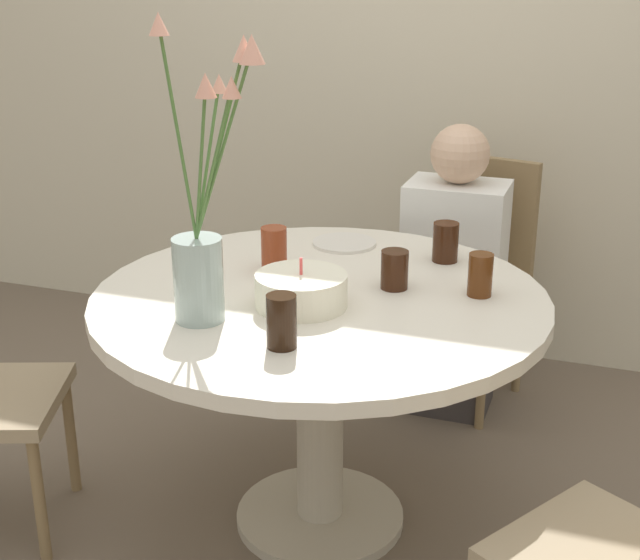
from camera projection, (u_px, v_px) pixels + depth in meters
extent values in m
plane|color=#6B5B4C|center=(320.00, 519.00, 2.64)|extent=(16.00, 16.00, 0.00)
cube|color=beige|center=(441.00, 29.00, 3.40)|extent=(8.00, 0.05, 2.60)
cylinder|color=silver|center=(320.00, 301.00, 2.39)|extent=(1.23, 1.23, 0.04)
cylinder|color=#B7AD99|center=(320.00, 414.00, 2.51)|extent=(0.13, 0.13, 0.65)
cylinder|color=#B7AD99|center=(320.00, 515.00, 2.63)|extent=(0.49, 0.49, 0.03)
cube|color=#9E896B|center=(461.00, 297.00, 3.22)|extent=(0.48, 0.48, 0.04)
cube|color=olive|center=(486.00, 219.00, 3.28)|extent=(0.38, 0.13, 0.46)
cylinder|color=olive|center=(396.00, 356.00, 3.25)|extent=(0.03, 0.03, 0.38)
cylinder|color=olive|center=(482.00, 379.00, 3.08)|extent=(0.03, 0.03, 0.38)
cylinder|color=olive|center=(437.00, 325.00, 3.52)|extent=(0.03, 0.03, 0.38)
cylinder|color=olive|center=(519.00, 345.00, 3.34)|extent=(0.03, 0.03, 0.38)
cylinder|color=olive|center=(39.00, 500.00, 2.40)|extent=(0.03, 0.03, 0.38)
cylinder|color=olive|center=(71.00, 435.00, 2.72)|extent=(0.03, 0.03, 0.38)
cylinder|color=white|center=(301.00, 290.00, 2.29)|extent=(0.24, 0.24, 0.09)
cylinder|color=#E54C4C|center=(301.00, 266.00, 2.27)|extent=(0.01, 0.01, 0.04)
cylinder|color=#9EB2AD|center=(199.00, 280.00, 2.19)|extent=(0.12, 0.12, 0.21)
cylinder|color=#4C7538|center=(208.00, 162.00, 2.12)|extent=(0.04, 0.10, 0.36)
cone|color=#E0997F|center=(219.00, 83.00, 2.09)|extent=(0.04, 0.04, 0.04)
cylinder|color=#4C7538|center=(179.00, 138.00, 2.02)|extent=(0.03, 0.10, 0.51)
cone|color=#E0997F|center=(159.00, 24.00, 1.90)|extent=(0.04, 0.04, 0.05)
cylinder|color=#4C7538|center=(201.00, 166.00, 2.05)|extent=(0.08, 0.06, 0.38)
cone|color=#E0997F|center=(206.00, 85.00, 1.95)|extent=(0.05, 0.05, 0.05)
cylinder|color=#4C7538|center=(213.00, 167.00, 2.05)|extent=(0.13, 0.05, 0.38)
cone|color=#E0997F|center=(232.00, 87.00, 1.94)|extent=(0.04, 0.04, 0.05)
cylinder|color=#4C7538|center=(219.00, 148.00, 2.05)|extent=(0.15, 0.01, 0.45)
cone|color=#E0997F|center=(244.00, 48.00, 1.95)|extent=(0.05, 0.05, 0.06)
cylinder|color=#4C7538|center=(223.00, 149.00, 2.04)|extent=(0.17, 0.02, 0.46)
cone|color=#E0997F|center=(252.00, 49.00, 1.93)|extent=(0.06, 0.06, 0.06)
cylinder|color=silver|center=(344.00, 243.00, 2.78)|extent=(0.20, 0.20, 0.01)
cylinder|color=#51280F|center=(480.00, 275.00, 2.36)|extent=(0.07, 0.07, 0.12)
cylinder|color=black|center=(282.00, 321.00, 2.05)|extent=(0.07, 0.07, 0.13)
cylinder|color=#33190C|center=(395.00, 270.00, 2.41)|extent=(0.07, 0.07, 0.11)
cylinder|color=maroon|center=(274.00, 249.00, 2.54)|extent=(0.07, 0.07, 0.13)
cylinder|color=#33190C|center=(446.00, 242.00, 2.62)|extent=(0.08, 0.08, 0.12)
cube|color=#383333|center=(449.00, 353.00, 3.23)|extent=(0.31, 0.24, 0.42)
cube|color=white|center=(455.00, 242.00, 3.08)|extent=(0.34, 0.24, 0.42)
sphere|color=#D1A889|center=(460.00, 154.00, 2.97)|extent=(0.20, 0.20, 0.20)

